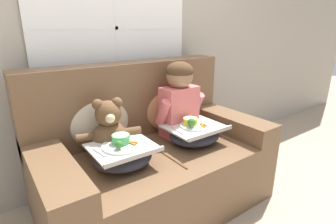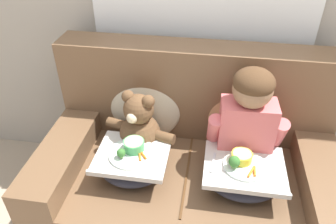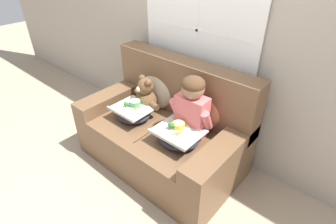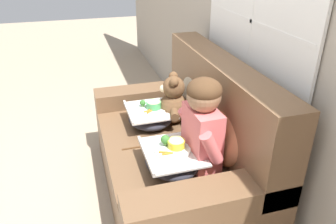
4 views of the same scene
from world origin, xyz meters
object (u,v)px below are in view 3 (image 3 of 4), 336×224
object	(u,v)px
throw_pillow_behind_child	(202,107)
teddy_bear	(145,97)
throw_pillow_behind_teddy	(157,88)
lap_tray_child	(178,136)
child_figure	(192,104)
lap_tray_teddy	(133,112)
couch	(165,130)

from	to	relation	value
throw_pillow_behind_child	teddy_bear	size ratio (longest dim) A/B	1.07
throw_pillow_behind_child	throw_pillow_behind_teddy	world-z (taller)	throw_pillow_behind_teddy
throw_pillow_behind_child	throw_pillow_behind_teddy	bearing A→B (deg)	180.00
lap_tray_child	teddy_bear	bearing A→B (deg)	162.71
throw_pillow_behind_teddy	teddy_bear	bearing A→B (deg)	-90.46
throw_pillow_behind_teddy	child_figure	world-z (taller)	child_figure
throw_pillow_behind_teddy	lap_tray_teddy	size ratio (longest dim) A/B	1.22
couch	lap_tray_teddy	size ratio (longest dim) A/B	4.22
throw_pillow_behind_teddy	teddy_bear	distance (m)	0.18
throw_pillow_behind_child	lap_tray_child	bearing A→B (deg)	-90.22
throw_pillow_behind_teddy	child_figure	bearing A→B (deg)	-15.88
throw_pillow_behind_teddy	lap_tray_child	distance (m)	0.70
lap_tray_child	lap_tray_teddy	distance (m)	0.59
couch	throw_pillow_behind_child	world-z (taller)	couch
couch	throw_pillow_behind_teddy	distance (m)	0.47
child_figure	lap_tray_teddy	xyz separation A→B (m)	(-0.59, -0.19, -0.25)
child_figure	teddy_bear	size ratio (longest dim) A/B	1.38
throw_pillow_behind_child	child_figure	distance (m)	0.20
throw_pillow_behind_child	lap_tray_child	distance (m)	0.38
throw_pillow_behind_child	child_figure	size ratio (longest dim) A/B	0.78
couch	lap_tray_child	bearing A→B (deg)	-28.55
child_figure	teddy_bear	distance (m)	0.61
throw_pillow_behind_teddy	couch	bearing A→B (deg)	-33.60
couch	teddy_bear	distance (m)	0.40
throw_pillow_behind_child	lap_tray_teddy	bearing A→B (deg)	-148.93
child_figure	throw_pillow_behind_child	bearing A→B (deg)	90.02
throw_pillow_behind_child	lap_tray_child	size ratio (longest dim) A/B	1.11
child_figure	lap_tray_child	size ratio (longest dim) A/B	1.42
child_figure	teddy_bear	xyz separation A→B (m)	(-0.59, -0.00, -0.15)
child_figure	teddy_bear	bearing A→B (deg)	-179.59
throw_pillow_behind_child	child_figure	world-z (taller)	child_figure
couch	lap_tray_child	size ratio (longest dim) A/B	3.94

